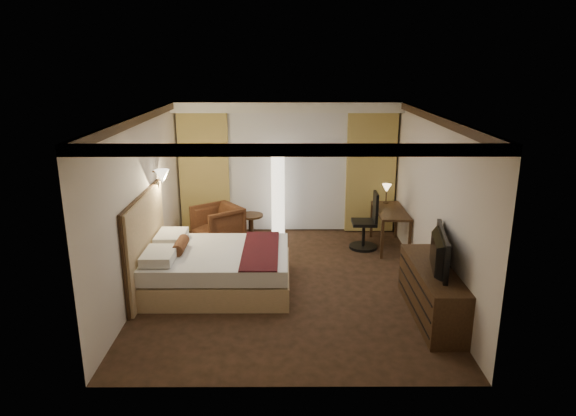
{
  "coord_description": "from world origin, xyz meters",
  "views": [
    {
      "loc": [
        -0.03,
        -7.65,
        3.49
      ],
      "look_at": [
        0.0,
        0.4,
        1.15
      ],
      "focal_mm": 32.0,
      "sensor_mm": 36.0,
      "label": 1
    }
  ],
  "objects_px": {
    "desk": "(390,229)",
    "office_chair": "(364,221)",
    "armchair": "(217,223)",
    "side_table": "(251,227)",
    "television": "(433,245)",
    "dresser": "(432,292)",
    "floor_lamp": "(278,197)",
    "bed": "(219,269)"
  },
  "relations": [
    {
      "from": "office_chair",
      "to": "armchair",
      "type": "bearing_deg",
      "value": 175.49
    },
    {
      "from": "side_table",
      "to": "television",
      "type": "distance_m",
      "value": 4.24
    },
    {
      "from": "floor_lamp",
      "to": "dresser",
      "type": "height_order",
      "value": "floor_lamp"
    },
    {
      "from": "desk",
      "to": "office_chair",
      "type": "bearing_deg",
      "value": -174.33
    },
    {
      "from": "bed",
      "to": "desk",
      "type": "distance_m",
      "value": 3.55
    },
    {
      "from": "bed",
      "to": "armchair",
      "type": "bearing_deg",
      "value": 97.85
    },
    {
      "from": "dresser",
      "to": "television",
      "type": "height_order",
      "value": "television"
    },
    {
      "from": "armchair",
      "to": "floor_lamp",
      "type": "bearing_deg",
      "value": 72.53
    },
    {
      "from": "office_chair",
      "to": "television",
      "type": "xyz_separation_m",
      "value": [
        0.52,
        -2.71,
        0.51
      ]
    },
    {
      "from": "floor_lamp",
      "to": "bed",
      "type": "bearing_deg",
      "value": -109.78
    },
    {
      "from": "desk",
      "to": "dresser",
      "type": "xyz_separation_m",
      "value": [
        0.05,
        -2.76,
        -0.01
      ]
    },
    {
      "from": "bed",
      "to": "desk",
      "type": "relative_size",
      "value": 1.72
    },
    {
      "from": "armchair",
      "to": "side_table",
      "type": "distance_m",
      "value": 0.68
    },
    {
      "from": "desk",
      "to": "office_chair",
      "type": "relative_size",
      "value": 1.15
    },
    {
      "from": "side_table",
      "to": "dresser",
      "type": "distance_m",
      "value": 4.18
    },
    {
      "from": "floor_lamp",
      "to": "desk",
      "type": "distance_m",
      "value": 2.29
    },
    {
      "from": "dresser",
      "to": "television",
      "type": "xyz_separation_m",
      "value": [
        -0.03,
        0.0,
        0.7
      ]
    },
    {
      "from": "floor_lamp",
      "to": "desk",
      "type": "bearing_deg",
      "value": -17.13
    },
    {
      "from": "armchair",
      "to": "side_table",
      "type": "bearing_deg",
      "value": 66.96
    },
    {
      "from": "side_table",
      "to": "armchair",
      "type": "bearing_deg",
      "value": -166.14
    },
    {
      "from": "floor_lamp",
      "to": "office_chair",
      "type": "relative_size",
      "value": 1.51
    },
    {
      "from": "floor_lamp",
      "to": "television",
      "type": "height_order",
      "value": "floor_lamp"
    },
    {
      "from": "desk",
      "to": "office_chair",
      "type": "height_order",
      "value": "office_chair"
    },
    {
      "from": "bed",
      "to": "side_table",
      "type": "xyz_separation_m",
      "value": [
        0.36,
        2.23,
        -0.05
      ]
    },
    {
      "from": "bed",
      "to": "armchair",
      "type": "height_order",
      "value": "armchair"
    },
    {
      "from": "television",
      "to": "dresser",
      "type": "bearing_deg",
      "value": -79.75
    },
    {
      "from": "floor_lamp",
      "to": "desk",
      "type": "height_order",
      "value": "floor_lamp"
    },
    {
      "from": "dresser",
      "to": "television",
      "type": "distance_m",
      "value": 0.7
    },
    {
      "from": "office_chair",
      "to": "television",
      "type": "bearing_deg",
      "value": -77.63
    },
    {
      "from": "side_table",
      "to": "dresser",
      "type": "height_order",
      "value": "dresser"
    },
    {
      "from": "side_table",
      "to": "desk",
      "type": "height_order",
      "value": "desk"
    },
    {
      "from": "side_table",
      "to": "floor_lamp",
      "type": "relative_size",
      "value": 0.32
    },
    {
      "from": "desk",
      "to": "office_chair",
      "type": "xyz_separation_m",
      "value": [
        -0.5,
        -0.05,
        0.18
      ]
    },
    {
      "from": "side_table",
      "to": "office_chair",
      "type": "xyz_separation_m",
      "value": [
        2.18,
        -0.45,
        0.29
      ]
    },
    {
      "from": "floor_lamp",
      "to": "television",
      "type": "relative_size",
      "value": 1.45
    },
    {
      "from": "desk",
      "to": "television",
      "type": "xyz_separation_m",
      "value": [
        0.02,
        -2.76,
        0.69
      ]
    },
    {
      "from": "armchair",
      "to": "television",
      "type": "height_order",
      "value": "television"
    },
    {
      "from": "desk",
      "to": "dresser",
      "type": "bearing_deg",
      "value": -88.96
    },
    {
      "from": "bed",
      "to": "side_table",
      "type": "relative_size",
      "value": 4.11
    },
    {
      "from": "bed",
      "to": "office_chair",
      "type": "distance_m",
      "value": 3.1
    },
    {
      "from": "bed",
      "to": "desk",
      "type": "height_order",
      "value": "desk"
    },
    {
      "from": "dresser",
      "to": "desk",
      "type": "bearing_deg",
      "value": 91.04
    }
  ]
}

